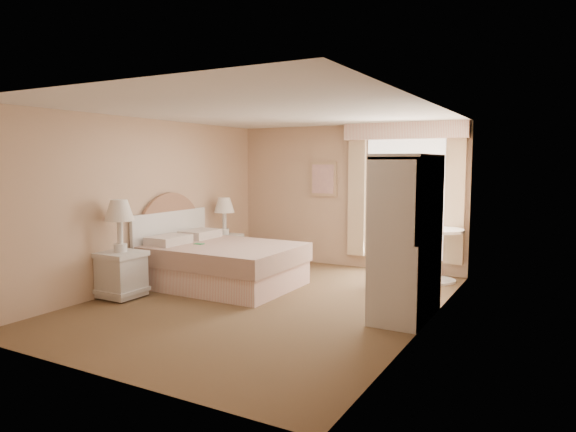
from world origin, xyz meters
The scene contains 9 objects.
room centered at (0.00, 0.00, 1.25)m, with size 4.21×5.51×2.51m.
window centered at (1.05, 2.65, 1.34)m, with size 2.05×0.22×2.51m.
framed_art centered at (-0.45, 2.71, 1.55)m, with size 0.52×0.04×0.62m.
bed centered at (-1.12, 0.44, 0.36)m, with size 2.14×1.67×1.48m.
nightstand_near centered at (-1.84, -0.79, 0.50)m, with size 0.55×0.55×1.33m.
nightstand_far centered at (-1.84, 1.60, 0.46)m, with size 0.50×0.50×1.21m.
round_table centered at (1.71, 2.29, 0.55)m, with size 0.78×0.78×0.83m.
cafe_chair centered at (1.14, 1.60, 0.50)m, with size 0.52×0.52×0.86m.
armoire centered at (1.81, 0.24, 0.81)m, with size 0.58×1.17×1.94m.
Camera 1 is at (3.49, -5.71, 1.85)m, focal length 32.00 mm.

